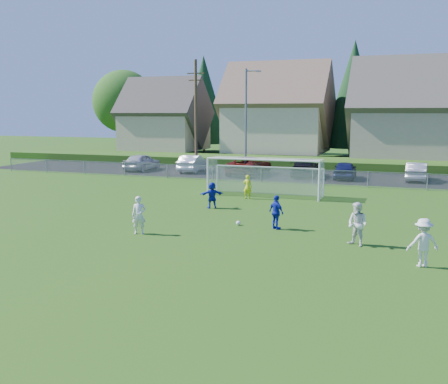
{
  "coord_description": "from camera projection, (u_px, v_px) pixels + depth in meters",
  "views": [
    {
      "loc": [
        8.88,
        -16.71,
        5.43
      ],
      "look_at": [
        0.0,
        8.0,
        1.4
      ],
      "focal_mm": 42.0,
      "sensor_mm": 36.0,
      "label": 1
    }
  ],
  "objects": [
    {
      "name": "ground",
      "position": [
        151.0,
        260.0,
        19.33
      ],
      "size": [
        160.0,
        160.0,
        0.0
      ],
      "primitive_type": "plane",
      "color": "#193D0C",
      "rests_on": "ground"
    },
    {
      "name": "asphalt_lot",
      "position": [
        301.0,
        176.0,
        44.91
      ],
      "size": [
        60.0,
        60.0,
        0.0
      ],
      "primitive_type": "plane",
      "color": "black",
      "rests_on": "ground"
    },
    {
      "name": "grass_embankment",
      "position": [
        316.0,
        163.0,
        51.83
      ],
      "size": [
        70.0,
        6.0,
        0.8
      ],
      "primitive_type": "cube",
      "color": "#1E420F",
      "rests_on": "ground"
    },
    {
      "name": "soccer_ball",
      "position": [
        238.0,
        223.0,
        25.29
      ],
      "size": [
        0.22,
        0.22,
        0.22
      ],
      "primitive_type": "sphere",
      "color": "white",
      "rests_on": "ground"
    },
    {
      "name": "player_white_a",
      "position": [
        139.0,
        215.0,
        23.41
      ],
      "size": [
        0.73,
        0.61,
        1.7
      ],
      "primitive_type": "imported",
      "rotation": [
        0.0,
        0.0,
        0.39
      ],
      "color": "white",
      "rests_on": "ground"
    },
    {
      "name": "player_white_b",
      "position": [
        357.0,
        224.0,
        21.3
      ],
      "size": [
        1.1,
        1.04,
        1.8
      ],
      "primitive_type": "imported",
      "rotation": [
        0.0,
        0.0,
        -0.56
      ],
      "color": "white",
      "rests_on": "ground"
    },
    {
      "name": "player_white_c",
      "position": [
        423.0,
        243.0,
        18.43
      ],
      "size": [
        1.28,
        1.0,
        1.74
      ],
      "primitive_type": "imported",
      "rotation": [
        0.0,
        0.0,
        3.5
      ],
      "color": "white",
      "rests_on": "ground"
    },
    {
      "name": "player_blue_a",
      "position": [
        276.0,
        212.0,
        24.35
      ],
      "size": [
        0.99,
        0.87,
        1.61
      ],
      "primitive_type": "imported",
      "rotation": [
        0.0,
        0.0,
        2.52
      ],
      "color": "#111FA8",
      "rests_on": "ground"
    },
    {
      "name": "player_blue_b",
      "position": [
        212.0,
        195.0,
        29.72
      ],
      "size": [
        1.39,
        1.15,
        1.49
      ],
      "primitive_type": "imported",
      "rotation": [
        0.0,
        0.0,
        3.74
      ],
      "color": "#111FA8",
      "rests_on": "ground"
    },
    {
      "name": "goalkeeper",
      "position": [
        248.0,
        187.0,
        32.91
      ],
      "size": [
        0.57,
        0.39,
        1.53
      ],
      "primitive_type": "imported",
      "rotation": [
        0.0,
        0.0,
        3.1
      ],
      "color": "yellow",
      "rests_on": "ground"
    },
    {
      "name": "car_a",
      "position": [
        142.0,
        162.0,
        48.98
      ],
      "size": [
        1.97,
        4.66,
        1.57
      ],
      "primitive_type": "imported",
      "rotation": [
        0.0,
        0.0,
        3.12
      ],
      "color": "#B1B4B9",
      "rests_on": "ground"
    },
    {
      "name": "car_b",
      "position": [
        193.0,
        163.0,
        47.8
      ],
      "size": [
        2.08,
        4.77,
        1.52
      ],
      "primitive_type": "imported",
      "rotation": [
        0.0,
        0.0,
        3.24
      ],
      "color": "white",
      "rests_on": "ground"
    },
    {
      "name": "car_c",
      "position": [
        249.0,
        166.0,
        45.37
      ],
      "size": [
        2.95,
        5.86,
        1.59
      ],
      "primitive_type": "imported",
      "rotation": [
        0.0,
        0.0,
        3.09
      ],
      "color": "#5A110A",
      "rests_on": "ground"
    },
    {
      "name": "car_d",
      "position": [
        305.0,
        168.0,
        44.23
      ],
      "size": [
        2.44,
        5.3,
        1.5
      ],
      "primitive_type": "imported",
      "rotation": [
        0.0,
        0.0,
        3.21
      ],
      "color": "black",
      "rests_on": "ground"
    },
    {
      "name": "car_e",
      "position": [
        345.0,
        170.0,
        42.71
      ],
      "size": [
        1.96,
        4.37,
        1.46
      ],
      "primitive_type": "imported",
      "rotation": [
        0.0,
        0.0,
        3.2
      ],
      "color": "#131843",
      "rests_on": "ground"
    },
    {
      "name": "car_f",
      "position": [
        417.0,
        172.0,
        41.61
      ],
      "size": [
        1.68,
        4.45,
        1.45
      ],
      "primitive_type": "imported",
      "rotation": [
        0.0,
        0.0,
        3.11
      ],
      "color": "#B6B6B6",
      "rests_on": "ground"
    },
    {
      "name": "soccer_goal",
      "position": [
        266.0,
        171.0,
        34.02
      ],
      "size": [
        7.42,
        1.9,
        2.5
      ],
      "color": "white",
      "rests_on": "ground"
    },
    {
      "name": "chainlink_fence",
      "position": [
        286.0,
        176.0,
        39.7
      ],
      "size": [
        52.06,
        0.06,
        1.2
      ],
      "color": "gray",
      "rests_on": "ground"
    },
    {
      "name": "streetlight",
      "position": [
        246.0,
        119.0,
        44.27
      ],
      "size": [
        1.38,
        0.18,
        9.0
      ],
      "color": "slate",
      "rests_on": "ground"
    },
    {
      "name": "utility_pole",
      "position": [
        196.0,
        115.0,
        46.84
      ],
      "size": [
        1.6,
        0.26,
        10.0
      ],
      "color": "#473321",
      "rests_on": "ground"
    },
    {
      "name": "houses_row",
      "position": [
        348.0,
        94.0,
        57.06
      ],
      "size": [
        53.9,
        11.45,
        13.27
      ],
      "color": "tan",
      "rests_on": "ground"
    },
    {
      "name": "tree_row",
      "position": [
        346.0,
        99.0,
        63.27
      ],
      "size": [
        65.98,
        12.36,
        13.8
      ],
      "color": "#382616",
      "rests_on": "ground"
    }
  ]
}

